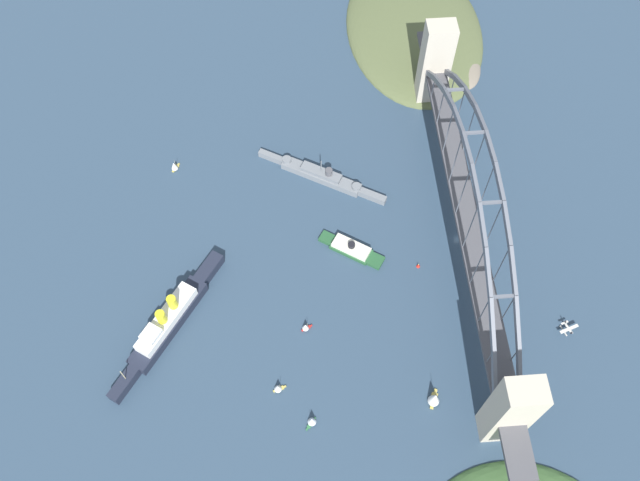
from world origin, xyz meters
TOP-DOWN VIEW (x-y plane):
  - ground_plane at (0.00, 0.00)m, footprint 1400.00×1400.00m
  - harbor_arch_bridge at (0.00, -0.00)m, footprint 278.69×18.05m
  - headland_east_shore at (171.44, -1.17)m, footprint 150.83×95.33m
  - ocean_liner at (-42.43, 163.07)m, footprint 82.93×58.32m
  - naval_cruiser at (48.10, 74.62)m, footprint 45.23×75.71m
  - harbor_ferry_steamer at (-3.32, 61.58)m, footprint 27.70×37.22m
  - seaplane_taxiing_near_bridge at (-60.26, -48.53)m, footprint 7.90×10.99m
  - small_boat_0 at (-93.50, 28.77)m, footprint 10.53×7.59m
  - small_boat_1 at (-99.81, 90.66)m, footprint 7.03×6.44m
  - small_boat_2 at (-49.60, 90.67)m, footprint 4.74×6.11m
  - small_boat_3 at (61.89, 164.49)m, footprint 6.92×5.57m
  - small_boat_4 at (-81.79, 106.67)m, footprint 5.01×6.96m
  - channel_marker_buoy at (-16.22, 25.06)m, footprint 2.20×2.20m

SIDE VIEW (x-z plane):
  - ground_plane at x=0.00m, z-range 0.00..0.00m
  - headland_east_shore at x=171.44m, z-range -8.81..8.81m
  - channel_marker_buoy at x=-16.22m, z-range -0.26..2.49m
  - seaplane_taxiing_near_bridge at x=-60.26m, z-range -0.42..4.66m
  - harbor_ferry_steamer at x=-3.32m, z-range -1.48..5.84m
  - small_boat_4 at x=-81.79m, z-range -0.21..6.32m
  - naval_cruiser at x=48.10m, z-range -5.55..11.77m
  - small_boat_2 at x=-49.60m, z-range -0.15..6.44m
  - small_boat_3 at x=61.89m, z-range -0.29..7.01m
  - small_boat_1 at x=-99.81m, z-range -0.19..7.27m
  - small_boat_0 at x=-93.50m, z-range -0.54..12.00m
  - ocean_liner at x=-42.43m, z-range -4.51..16.32m
  - harbor_arch_bridge at x=0.00m, z-range -5.05..68.29m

